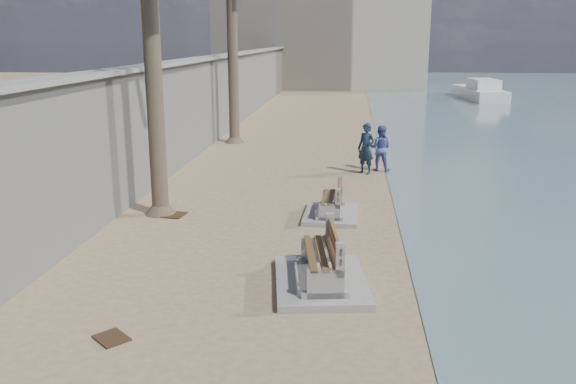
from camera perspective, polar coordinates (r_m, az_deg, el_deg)
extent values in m
cube|color=gray|center=(26.28, -7.42, 8.41)|extent=(0.45, 70.00, 3.50)
cube|color=gray|center=(26.16, -7.54, 12.34)|extent=(0.80, 70.00, 0.12)
cube|color=#B7AA93|center=(57.58, 3.20, 16.87)|extent=(18.00, 12.00, 14.00)
cube|color=gray|center=(11.25, 3.08, -8.33)|extent=(1.93, 2.58, 0.13)
cube|color=gray|center=(15.41, 4.04, -2.09)|extent=(1.36, 1.97, 0.11)
cylinder|color=brown|center=(15.33, -12.49, 10.92)|extent=(0.42, 0.42, 7.15)
cylinder|color=brown|center=(25.95, -5.21, 13.69)|extent=(0.44, 0.44, 8.28)
imported|color=#16253D|center=(20.17, 7.34, 4.40)|extent=(0.84, 0.78, 1.93)
imported|color=#4A5299|center=(20.72, 8.64, 4.30)|extent=(0.93, 0.79, 1.70)
cube|color=#382616|center=(15.76, -10.98, -2.09)|extent=(0.80, 0.68, 0.03)
cube|color=#382616|center=(9.74, -16.19, -12.99)|extent=(0.65, 0.64, 0.03)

